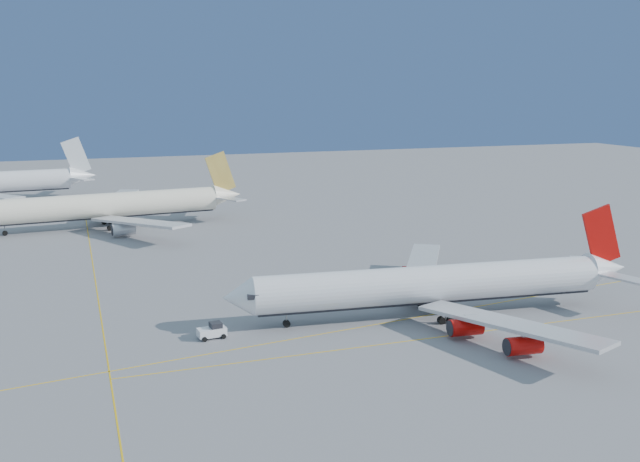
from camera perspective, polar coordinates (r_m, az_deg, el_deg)
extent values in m
plane|color=slate|center=(107.64, 5.00, -6.16)|extent=(500.00, 500.00, 0.00)
cube|color=#E5B00C|center=(98.07, 11.09, -8.12)|extent=(90.00, 0.18, 0.02)
cube|color=#E5B00C|center=(102.47, 6.39, -7.11)|extent=(118.86, 16.88, 0.02)
cube|color=#E5B00C|center=(127.58, -17.53, -3.84)|extent=(0.18, 140.00, 0.02)
cylinder|color=white|center=(103.65, 8.80, -4.20)|extent=(51.58, 10.23, 5.31)
cone|color=white|center=(96.74, -6.60, -5.29)|extent=(4.62, 5.69, 5.31)
cone|color=white|center=(117.43, 21.95, -2.78)|extent=(6.87, 5.64, 5.05)
cube|color=black|center=(96.80, -5.58, -4.91)|extent=(1.95, 5.17, 0.64)
cube|color=#B7B7BC|center=(93.24, 14.95, -7.20)|extent=(13.71, 26.54, 0.50)
cube|color=#B7B7BC|center=(119.04, 8.11, -2.86)|extent=(17.92, 25.12, 0.50)
cube|color=#BA0B07|center=(115.55, 21.58, -0.36)|extent=(7.05, 1.09, 9.69)
cylinder|color=gray|center=(98.69, -2.70, -6.83)|extent=(0.22, 0.22, 2.11)
cylinder|color=black|center=(99.03, -2.70, -7.41)|extent=(1.06, 0.74, 1.01)
cylinder|color=gray|center=(101.63, 10.03, -6.46)|extent=(0.29, 0.29, 2.11)
cylinder|color=black|center=(101.95, 10.01, -7.02)|extent=(1.08, 0.92, 1.01)
cylinder|color=gray|center=(108.21, 8.43, -5.29)|extent=(0.29, 0.29, 2.11)
cylinder|color=black|center=(108.52, 8.42, -5.82)|extent=(1.08, 0.92, 1.01)
cylinder|color=#BA0B07|center=(96.17, 11.57, -7.54)|extent=(4.60, 2.70, 2.29)
cylinder|color=#BA0B07|center=(91.28, 15.96, -8.81)|extent=(4.60, 2.70, 2.29)
cylinder|color=#BA0B07|center=(113.86, 7.24, -4.39)|extent=(4.60, 2.70, 2.29)
cylinder|color=#BA0B07|center=(122.39, 7.61, -3.27)|extent=(4.60, 2.70, 2.29)
cylinder|color=white|center=(174.10, -16.89, 1.96)|extent=(53.16, 11.16, 5.79)
cone|color=white|center=(180.63, -7.46, 2.89)|extent=(7.64, 6.20, 5.50)
cube|color=#B7B7BC|center=(159.63, -14.26, 0.69)|extent=(19.46, 26.93, 0.56)
cube|color=#B7B7BC|center=(190.66, -16.12, 2.31)|extent=(14.71, 28.51, 0.56)
cube|color=gold|center=(179.43, -7.97, 4.64)|extent=(7.82, 1.25, 10.75)
cylinder|color=gray|center=(173.02, -23.92, 0.23)|extent=(0.24, 0.24, 2.34)
cylinder|color=black|center=(173.23, -23.89, -0.15)|extent=(1.18, 0.82, 1.12)
cylinder|color=gray|center=(170.82, -16.28, 0.63)|extent=(0.33, 0.33, 2.34)
cylinder|color=black|center=(171.04, -16.26, 0.24)|extent=(1.21, 1.02, 1.12)
cylinder|color=gray|center=(178.84, -16.70, 1.07)|extent=(0.33, 0.33, 2.34)
cylinder|color=black|center=(179.04, -16.68, 0.70)|extent=(1.21, 1.02, 1.12)
cylinder|color=#B7B7BC|center=(162.24, -15.43, 0.12)|extent=(5.11, 3.03, 2.54)
cylinder|color=#B7B7BC|center=(187.76, -16.82, 1.54)|extent=(5.11, 3.03, 2.54)
cone|color=white|center=(226.99, -18.43, 4.22)|extent=(7.99, 6.32, 5.75)
cube|color=silver|center=(226.23, -18.94, 5.70)|extent=(8.33, 1.13, 11.44)
cube|color=white|center=(95.82, -8.65, -7.99)|extent=(3.87, 2.24, 1.11)
cube|color=black|center=(95.70, -8.35, -7.48)|extent=(1.64, 1.72, 0.83)
cylinder|color=black|center=(94.77, -9.22, -8.55)|extent=(0.68, 0.39, 0.65)
cylinder|color=black|center=(96.52, -9.55, -8.19)|extent=(0.68, 0.39, 0.65)
cylinder|color=black|center=(95.47, -7.72, -8.35)|extent=(0.68, 0.39, 0.65)
cylinder|color=black|center=(97.21, -8.08, -8.00)|extent=(0.68, 0.39, 0.65)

